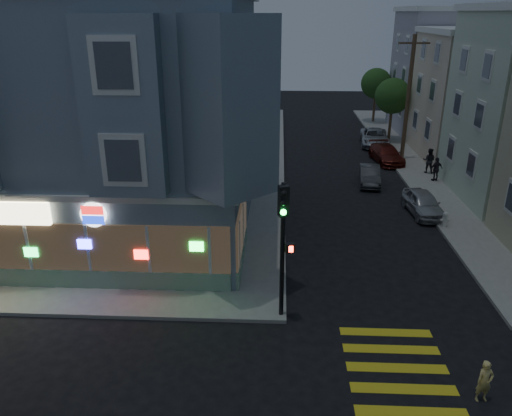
# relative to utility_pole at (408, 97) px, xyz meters

# --- Properties ---
(ground) EXTENTS (120.00, 120.00, 0.00)m
(ground) POSITION_rel_utility_pole_xyz_m (-12.00, -24.00, -4.80)
(ground) COLOR black
(ground) RESTS_ON ground
(sidewalk_nw) EXTENTS (33.00, 42.00, 0.15)m
(sidewalk_nw) POSITION_rel_utility_pole_xyz_m (-25.50, -1.00, -4.72)
(sidewalk_nw) COLOR gray
(sidewalk_nw) RESTS_ON ground
(corner_building) EXTENTS (14.60, 14.60, 11.40)m
(corner_building) POSITION_rel_utility_pole_xyz_m (-18.00, -13.02, 1.02)
(corner_building) COLOR slate
(corner_building) RESTS_ON sidewalk_nw
(row_house_c) EXTENTS (12.00, 8.60, 9.00)m
(row_house_c) POSITION_rel_utility_pole_xyz_m (7.50, 1.00, -0.15)
(row_house_c) COLOR beige
(row_house_c) RESTS_ON sidewalk_ne
(row_house_d) EXTENTS (12.00, 8.60, 10.50)m
(row_house_d) POSITION_rel_utility_pole_xyz_m (7.50, 10.00, 0.60)
(row_house_d) COLOR gray
(row_house_d) RESTS_ON sidewalk_ne
(utility_pole) EXTENTS (2.20, 0.30, 9.00)m
(utility_pole) POSITION_rel_utility_pole_xyz_m (0.00, 0.00, 0.00)
(utility_pole) COLOR #4C3826
(utility_pole) RESTS_ON sidewalk_ne
(street_tree_near) EXTENTS (3.00, 3.00, 5.30)m
(street_tree_near) POSITION_rel_utility_pole_xyz_m (0.20, 6.00, -0.86)
(street_tree_near) COLOR #4C3826
(street_tree_near) RESTS_ON sidewalk_ne
(street_tree_far) EXTENTS (3.00, 3.00, 5.30)m
(street_tree_far) POSITION_rel_utility_pole_xyz_m (0.20, 14.00, -0.86)
(street_tree_far) COLOR #4C3826
(street_tree_far) RESTS_ON sidewalk_ne
(running_child) EXTENTS (0.53, 0.39, 1.33)m
(running_child) POSITION_rel_utility_pole_xyz_m (-3.34, -25.54, -4.13)
(running_child) COLOR #E5D075
(running_child) RESTS_ON ground
(pedestrian_a) EXTENTS (1.02, 0.92, 1.73)m
(pedestrian_a) POSITION_rel_utility_pole_xyz_m (1.00, -3.57, -3.78)
(pedestrian_a) COLOR black
(pedestrian_a) RESTS_ON sidewalk_ne
(pedestrian_b) EXTENTS (1.00, 0.71, 1.58)m
(pedestrian_b) POSITION_rel_utility_pole_xyz_m (1.00, -5.35, -3.86)
(pedestrian_b) COLOR #28252D
(pedestrian_b) RESTS_ON sidewalk_ne
(parked_car_a) EXTENTS (1.88, 3.95, 1.31)m
(parked_car_a) POSITION_rel_utility_pole_xyz_m (-1.30, -11.01, -4.14)
(parked_car_a) COLOR #ABAEB3
(parked_car_a) RESTS_ON ground
(parked_car_b) EXTENTS (1.68, 3.76, 1.20)m
(parked_car_b) POSITION_rel_utility_pole_xyz_m (-3.40, -5.81, -4.20)
(parked_car_b) COLOR #3C3E41
(parked_car_b) RESTS_ON ground
(parked_car_c) EXTENTS (2.34, 4.60, 1.28)m
(parked_car_c) POSITION_rel_utility_pole_xyz_m (-1.30, -0.61, -4.16)
(parked_car_c) COLOR #5F1C15
(parked_car_c) RESTS_ON ground
(parked_car_d) EXTENTS (2.73, 5.10, 1.36)m
(parked_car_d) POSITION_rel_utility_pole_xyz_m (-1.30, 4.59, -4.11)
(parked_car_d) COLOR #ABAFB6
(parked_car_d) RESTS_ON ground
(traffic_signal) EXTENTS (0.65, 0.57, 5.13)m
(traffic_signal) POSITION_rel_utility_pole_xyz_m (-9.18, -21.71, -1.18)
(traffic_signal) COLOR black
(traffic_signal) RESTS_ON sidewalk_nw
(fire_hydrant) EXTENTS (0.46, 0.27, 0.80)m
(fire_hydrant) POSITION_rel_utility_pole_xyz_m (-0.70, -13.05, -4.22)
(fire_hydrant) COLOR silver
(fire_hydrant) RESTS_ON sidewalk_ne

